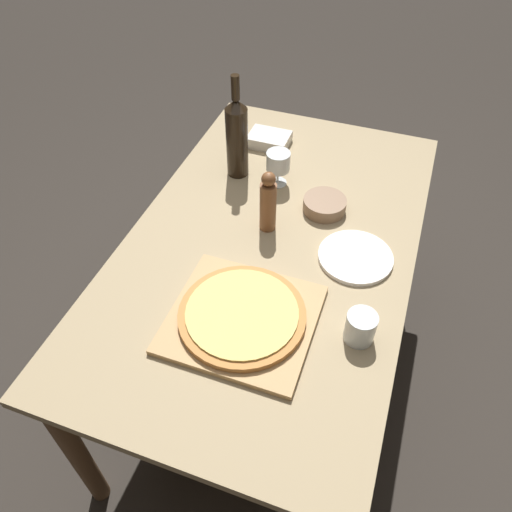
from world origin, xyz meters
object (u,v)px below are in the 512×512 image
(pizza, at_px, (242,314))
(small_bowl, at_px, (325,205))
(wine_bottle, at_px, (237,137))
(wine_glass, at_px, (278,162))
(pepper_mill, at_px, (268,203))

(pizza, height_order, small_bowl, small_bowl)
(wine_bottle, bearing_deg, wine_glass, -4.03)
(pizza, bearing_deg, wine_glass, 98.96)
(wine_glass, bearing_deg, pizza, -81.04)
(pepper_mill, xyz_separation_m, wine_glass, (-0.04, 0.23, -0.01))
(pizza, bearing_deg, small_bowl, 79.58)
(pepper_mill, bearing_deg, pizza, -81.68)
(pizza, relative_size, small_bowl, 2.41)
(pizza, bearing_deg, pepper_mill, 98.32)
(wine_bottle, bearing_deg, pizza, -68.00)
(wine_bottle, xyz_separation_m, small_bowl, (0.34, -0.10, -0.13))
(wine_glass, bearing_deg, pepper_mill, -79.99)
(pepper_mill, xyz_separation_m, small_bowl, (0.15, 0.14, -0.08))
(wine_bottle, height_order, pepper_mill, wine_bottle)
(wine_bottle, relative_size, pepper_mill, 1.72)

